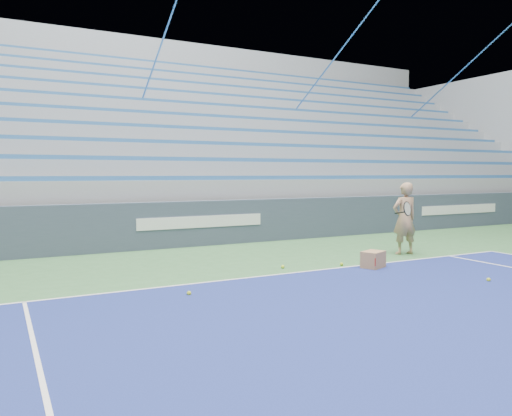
{
  "coord_description": "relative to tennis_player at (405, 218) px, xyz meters",
  "views": [
    {
      "loc": [
        -4.41,
        4.46,
        1.78
      ],
      "look_at": [
        -0.27,
        12.38,
        1.15
      ],
      "focal_mm": 35.0,
      "sensor_mm": 36.0,
      "label": 1
    }
  ],
  "objects": [
    {
      "name": "tennis_player",
      "position": [
        0.0,
        0.0,
        0.0
      ],
      "size": [
        0.92,
        0.85,
        1.58
      ],
      "color": "tan",
      "rests_on": "ground"
    },
    {
      "name": "tennis_ball_2",
      "position": [
        -2.06,
        -0.48,
        -0.76
      ],
      "size": [
        0.07,
        0.07,
        0.07
      ],
      "primitive_type": "sphere",
      "color": "#BFD32B",
      "rests_on": "ground"
    },
    {
      "name": "tennis_ball_0",
      "position": [
        -0.79,
        -2.73,
        -0.76
      ],
      "size": [
        0.07,
        0.07,
        0.07
      ],
      "primitive_type": "sphere",
      "color": "#BFD32B",
      "rests_on": "ground"
    },
    {
      "name": "ball_box",
      "position": [
        -1.67,
        -0.94,
        -0.63
      ],
      "size": [
        0.52,
        0.47,
        0.32
      ],
      "color": "#A57950",
      "rests_on": "ground"
    },
    {
      "name": "sponsor_barrier",
      "position": [
        -3.48,
        3.33,
        -0.24
      ],
      "size": [
        30.0,
        0.32,
        1.1
      ],
      "color": "#374254",
      "rests_on": "ground"
    },
    {
      "name": "bleachers",
      "position": [
        -3.49,
        9.05,
        1.57
      ],
      "size": [
        31.0,
        9.15,
        7.3
      ],
      "color": "#92969A",
      "rests_on": "ground"
    },
    {
      "name": "tennis_ball_1",
      "position": [
        -5.45,
        -1.32,
        -0.76
      ],
      "size": [
        0.07,
        0.07,
        0.07
      ],
      "primitive_type": "sphere",
      "color": "#BFD32B",
      "rests_on": "ground"
    },
    {
      "name": "tennis_ball_3",
      "position": [
        -3.19,
        -0.18,
        -0.76
      ],
      "size": [
        0.07,
        0.07,
        0.07
      ],
      "primitive_type": "sphere",
      "color": "#BFD32B",
      "rests_on": "ground"
    }
  ]
}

